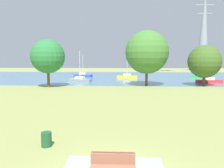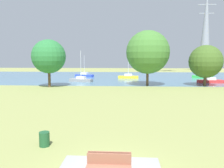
{
  "view_description": "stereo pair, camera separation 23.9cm",
  "coord_description": "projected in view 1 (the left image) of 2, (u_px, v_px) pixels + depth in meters",
  "views": [
    {
      "loc": [
        0.43,
        -8.81,
        4.81
      ],
      "look_at": [
        -0.9,
        15.91,
        1.98
      ],
      "focal_mm": 36.29,
      "sensor_mm": 36.0,
      "label": 1
    },
    {
      "loc": [
        0.67,
        -8.8,
        4.81
      ],
      "look_at": [
        -0.9,
        15.91,
        1.98
      ],
      "focal_mm": 36.29,
      "sensor_mm": 36.0,
      "label": 2
    }
  ],
  "objects": [
    {
      "name": "sailboat_gray",
      "position": [
        80.0,
        80.0,
        46.18
      ],
      "size": [
        5.03,
        2.72,
        6.31
      ],
      "color": "gray",
      "rests_on": "water_surface"
    },
    {
      "name": "sailboat_yellow",
      "position": [
        127.0,
        76.0,
        54.05
      ],
      "size": [
        4.86,
        1.69,
        7.66
      ],
      "color": "yellow",
      "rests_on": "water_surface"
    },
    {
      "name": "tree_east_near",
      "position": [
        205.0,
        62.0,
        38.81
      ],
      "size": [
        5.63,
        5.63,
        7.06
      ],
      "color": "brown",
      "rests_on": "ground"
    },
    {
      "name": "bench_facing_inland",
      "position": [
        113.0,
        168.0,
        8.99
      ],
      "size": [
        1.8,
        0.48,
        0.89
      ],
      "color": "#A19B8A",
      "rests_on": "concrete_pad"
    },
    {
      "name": "electricity_pylon",
      "position": [
        204.0,
        30.0,
        80.81
      ],
      "size": [
        6.4,
        4.4,
        29.48
      ],
      "color": "gray",
      "rests_on": "ground"
    },
    {
      "name": "bench_facing_water",
      "position": [
        113.0,
        162.0,
        9.52
      ],
      "size": [
        1.8,
        0.48,
        0.89
      ],
      "color": "#A19B8A",
      "rests_on": "concrete_pad"
    },
    {
      "name": "sailboat_green",
      "position": [
        201.0,
        76.0,
        55.16
      ],
      "size": [
        5.02,
        3.05,
        5.29
      ],
      "color": "green",
      "rests_on": "water_surface"
    },
    {
      "name": "tree_mid_shore",
      "position": [
        48.0,
        57.0,
        37.26
      ],
      "size": [
        5.6,
        5.6,
        7.9
      ],
      "color": "brown",
      "rests_on": "ground"
    },
    {
      "name": "sailboat_red",
      "position": [
        209.0,
        81.0,
        44.14
      ],
      "size": [
        4.85,
        1.68,
        5.2
      ],
      "color": "red",
      "rests_on": "water_surface"
    },
    {
      "name": "tree_west_far",
      "position": [
        147.0,
        52.0,
        39.13
      ],
      "size": [
        7.5,
        7.5,
        9.6
      ],
      "color": "brown",
      "rests_on": "ground"
    },
    {
      "name": "litter_bin",
      "position": [
        46.0,
        139.0,
        12.35
      ],
      "size": [
        0.56,
        0.56,
        0.8
      ],
      "primitive_type": "cylinder",
      "color": "#1E512D",
      "rests_on": "ground"
    },
    {
      "name": "sailboat_blue",
      "position": [
        83.0,
        75.0,
        58.62
      ],
      "size": [
        5.03,
        2.8,
        5.53
      ],
      "color": "blue",
      "rests_on": "water_surface"
    },
    {
      "name": "water_surface",
      "position": [
        122.0,
        77.0,
        58.91
      ],
      "size": [
        140.0,
        40.0,
        0.02
      ],
      "primitive_type": "cube",
      "color": "teal",
      "rests_on": "ground"
    },
    {
      "name": "ground_plane",
      "position": [
        121.0,
        93.0,
        31.14
      ],
      "size": [
        160.0,
        160.0,
        0.0
      ],
      "primitive_type": "plane",
      "color": "#8C9351"
    }
  ]
}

